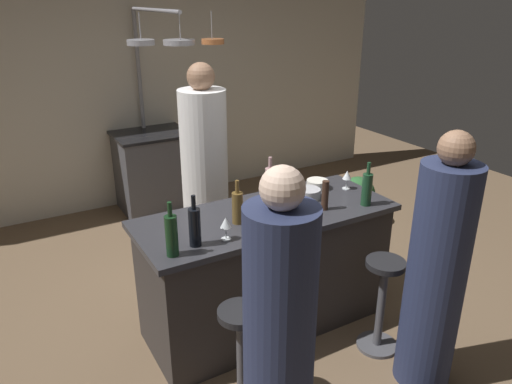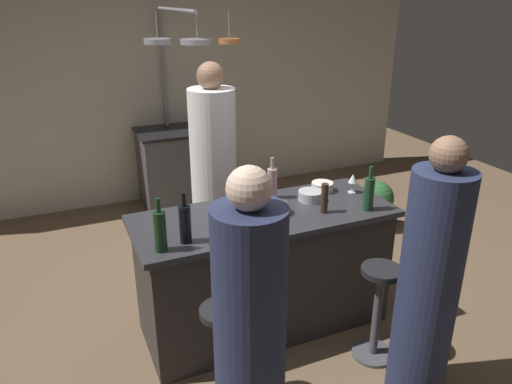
% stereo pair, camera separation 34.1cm
% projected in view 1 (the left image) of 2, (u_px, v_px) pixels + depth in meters
% --- Properties ---
extents(ground_plane, '(9.00, 9.00, 0.00)m').
position_uv_depth(ground_plane, '(266.00, 322.00, 3.67)').
color(ground_plane, brown).
extents(back_wall, '(6.40, 0.16, 2.60)m').
position_uv_depth(back_wall, '(136.00, 89.00, 5.47)').
color(back_wall, beige).
rests_on(back_wall, ground_plane).
extents(kitchen_island, '(1.80, 0.72, 0.90)m').
position_uv_depth(kitchen_island, '(266.00, 269.00, 3.50)').
color(kitchen_island, '#332D2B').
rests_on(kitchen_island, ground_plane).
extents(stove_range, '(0.80, 0.64, 0.89)m').
position_uv_depth(stove_range, '(154.00, 171.00, 5.47)').
color(stove_range, '#47474C').
rests_on(stove_range, ground_plane).
extents(chef, '(0.38, 0.38, 1.81)m').
position_uv_depth(chef, '(205.00, 181.00, 4.06)').
color(chef, white).
rests_on(chef, ground_plane).
extents(bar_stool_left, '(0.28, 0.28, 0.68)m').
position_uv_depth(bar_stool_left, '(241.00, 355.00, 2.78)').
color(bar_stool_left, '#4C4C51').
rests_on(bar_stool_left, ground_plane).
extents(guest_left, '(0.35, 0.35, 1.63)m').
position_uv_depth(guest_left, '(279.00, 340.00, 2.32)').
color(guest_left, '#262D4C').
rests_on(guest_left, ground_plane).
extents(bar_stool_right, '(0.28, 0.28, 0.68)m').
position_uv_depth(bar_stool_right, '(382.00, 301.00, 3.27)').
color(bar_stool_right, '#4C4C51').
rests_on(bar_stool_right, ground_plane).
extents(guest_right, '(0.34, 0.34, 1.63)m').
position_uv_depth(guest_right, '(436.00, 275.00, 2.87)').
color(guest_right, '#262D4C').
rests_on(guest_right, ground_plane).
extents(overhead_pot_rack, '(0.87, 1.32, 2.17)m').
position_uv_depth(overhead_pot_rack, '(161.00, 63.00, 4.63)').
color(overhead_pot_rack, gray).
rests_on(overhead_pot_rack, ground_plane).
extents(potted_plant, '(0.36, 0.36, 0.52)m').
position_uv_depth(potted_plant, '(358.00, 197.00, 5.15)').
color(potted_plant, brown).
rests_on(potted_plant, ground_plane).
extents(pepper_mill, '(0.05, 0.05, 0.21)m').
position_uv_depth(pepper_mill, '(325.00, 195.00, 3.34)').
color(pepper_mill, '#382319').
rests_on(pepper_mill, kitchen_island).
extents(wine_bottle_amber, '(0.07, 0.07, 0.30)m').
position_uv_depth(wine_bottle_amber, '(237.00, 207.00, 3.14)').
color(wine_bottle_amber, brown).
rests_on(wine_bottle_amber, kitchen_island).
extents(wine_bottle_dark, '(0.07, 0.07, 0.32)m').
position_uv_depth(wine_bottle_dark, '(195.00, 226.00, 2.85)').
color(wine_bottle_dark, black).
rests_on(wine_bottle_dark, kitchen_island).
extents(wine_bottle_red, '(0.07, 0.07, 0.33)m').
position_uv_depth(wine_bottle_red, '(172.00, 235.00, 2.74)').
color(wine_bottle_red, '#143319').
rests_on(wine_bottle_red, kitchen_island).
extents(wine_bottle_green, '(0.07, 0.07, 0.32)m').
position_uv_depth(wine_bottle_green, '(367.00, 189.00, 3.41)').
color(wine_bottle_green, '#193D23').
rests_on(wine_bottle_green, kitchen_island).
extents(wine_bottle_rose, '(0.07, 0.07, 0.31)m').
position_uv_depth(wine_bottle_rose, '(270.00, 182.00, 3.54)').
color(wine_bottle_rose, '#B78C8E').
rests_on(wine_bottle_rose, kitchen_island).
extents(wine_glass_by_chef, '(0.07, 0.07, 0.15)m').
position_uv_depth(wine_glass_by_chef, '(347.00, 176.00, 3.70)').
color(wine_glass_by_chef, silver).
rests_on(wine_glass_by_chef, kitchen_island).
extents(wine_glass_near_right_guest, '(0.07, 0.07, 0.15)m').
position_uv_depth(wine_glass_near_right_guest, '(226.00, 224.00, 2.93)').
color(wine_glass_near_right_guest, silver).
rests_on(wine_glass_near_right_guest, kitchen_island).
extents(mixing_bowl_wooden, '(0.16, 0.16, 0.08)m').
position_uv_depth(mixing_bowl_wooden, '(277.00, 207.00, 3.32)').
color(mixing_bowl_wooden, brown).
rests_on(mixing_bowl_wooden, kitchen_island).
extents(mixing_bowl_steel, '(0.18, 0.18, 0.07)m').
position_uv_depth(mixing_bowl_steel, '(308.00, 193.00, 3.56)').
color(mixing_bowl_steel, '#B7B7BC').
rests_on(mixing_bowl_steel, kitchen_island).
extents(mixing_bowl_ceramic, '(0.16, 0.16, 0.07)m').
position_uv_depth(mixing_bowl_ceramic, '(317.00, 184.00, 3.74)').
color(mixing_bowl_ceramic, silver).
rests_on(mixing_bowl_ceramic, kitchen_island).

